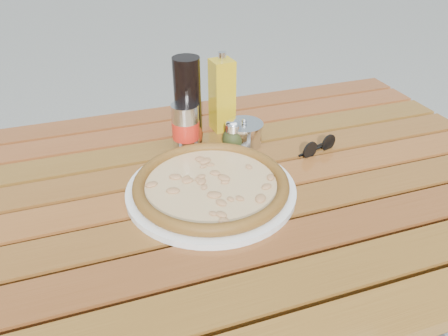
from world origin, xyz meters
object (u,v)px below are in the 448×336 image
object	(u,v)px
pizza	(211,184)
oregano_shaker	(233,136)
soda_can	(186,128)
table	(227,211)
dark_bottle	(188,101)
parmesan_tin	(244,134)
sunglasses	(318,147)
olive_oil_cruet	(222,95)
pepper_shaker	(192,132)
plate	(211,190)

from	to	relation	value
pizza	oregano_shaker	xyz separation A→B (m)	(0.11, 0.16, 0.02)
oregano_shaker	soda_can	xyz separation A→B (m)	(-0.11, 0.04, 0.02)
table	dark_bottle	distance (m)	0.29
table	parmesan_tin	size ratio (longest dim) A/B	12.54
oregano_shaker	sunglasses	world-z (taller)	oregano_shaker
pizza	olive_oil_cruet	size ratio (longest dim) A/B	2.12
pepper_shaker	dark_bottle	xyz separation A→B (m)	(-0.00, 0.02, 0.07)
plate	parmesan_tin	distance (m)	0.23
olive_oil_cruet	parmesan_tin	bearing A→B (deg)	-77.42
pepper_shaker	dark_bottle	world-z (taller)	dark_bottle
olive_oil_cruet	parmesan_tin	xyz separation A→B (m)	(0.02, -0.10, -0.07)
pizza	oregano_shaker	world-z (taller)	oregano_shaker
plate	pepper_shaker	bearing A→B (deg)	85.42
pizza	plate	bearing A→B (deg)	180.00
oregano_shaker	pizza	bearing A→B (deg)	-124.04
plate	olive_oil_cruet	distance (m)	0.32
plate	oregano_shaker	bearing A→B (deg)	55.96
plate	pepper_shaker	size ratio (longest dim) A/B	4.39
dark_bottle	sunglasses	world-z (taller)	dark_bottle
table	dark_bottle	xyz separation A→B (m)	(-0.03, 0.22, 0.19)
dark_bottle	parmesan_tin	distance (m)	0.16
pizza	pepper_shaker	bearing A→B (deg)	85.42
pizza	dark_bottle	distance (m)	0.25
plate	dark_bottle	size ratio (longest dim) A/B	1.64
olive_oil_cruet	parmesan_tin	distance (m)	0.12
table	pepper_shaker	distance (m)	0.23
pizza	dark_bottle	size ratio (longest dim) A/B	2.03
dark_bottle	sunglasses	size ratio (longest dim) A/B	2.02
pizza	dark_bottle	bearing A→B (deg)	85.99
pizza	olive_oil_cruet	xyz separation A→B (m)	(0.12, 0.28, 0.07)
plate	sunglasses	xyz separation A→B (m)	(0.30, 0.08, 0.01)
soda_can	table	bearing A→B (deg)	-76.37
plate	oregano_shaker	size ratio (longest dim) A/B	4.39
table	pizza	size ratio (longest dim) A/B	3.14
pepper_shaker	olive_oil_cruet	distance (m)	0.13
table	oregano_shaker	xyz separation A→B (m)	(0.06, 0.14, 0.11)
plate	oregano_shaker	world-z (taller)	oregano_shaker
pizza	oregano_shaker	bearing A→B (deg)	55.96
pizza	soda_can	xyz separation A→B (m)	(-0.00, 0.20, 0.04)
dark_bottle	soda_can	xyz separation A→B (m)	(-0.02, -0.04, -0.05)
parmesan_tin	olive_oil_cruet	bearing A→B (deg)	102.58
table	pizza	world-z (taller)	pizza
table	plate	size ratio (longest dim) A/B	3.89
pepper_shaker	olive_oil_cruet	xyz separation A→B (m)	(0.10, 0.07, 0.06)
parmesan_tin	pizza	bearing A→B (deg)	-129.02
pizza	pepper_shaker	xyz separation A→B (m)	(0.02, 0.21, 0.02)
dark_bottle	sunglasses	distance (m)	0.34
oregano_shaker	pepper_shaker	bearing A→B (deg)	148.55
sunglasses	table	bearing A→B (deg)	176.02
dark_bottle	olive_oil_cruet	distance (m)	0.11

